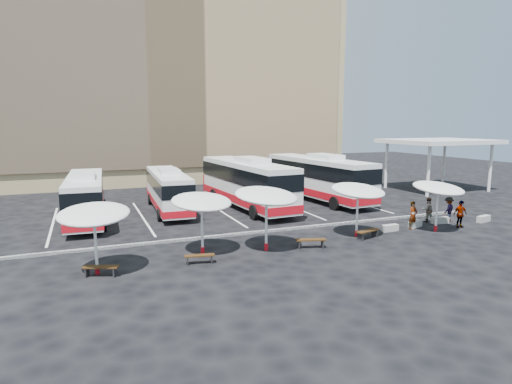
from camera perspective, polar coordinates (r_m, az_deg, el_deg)
name	(u,v)px	position (r m, az deg, el deg)	size (l,w,h in m)	color
ground	(259,235)	(26.50, 0.44, -5.80)	(120.00, 120.00, 0.00)	black
sandstone_building	(162,76)	(56.66, -12.43, 14.83)	(42.00, 18.25, 29.60)	tan
service_canopy	(439,143)	(47.74, 23.16, 6.07)	(10.00, 8.00, 5.20)	white
curb_divider	(256,232)	(26.93, 0.03, -5.39)	(34.00, 0.25, 0.15)	black
bay_lines	(220,211)	(33.83, -4.77, -2.52)	(24.15, 12.00, 0.01)	white
bus_0	(85,196)	(32.35, -21.80, -0.45)	(2.95, 11.21, 3.53)	white
bus_1	(168,189)	(34.26, -11.66, 0.42)	(2.88, 10.85, 3.41)	white
bus_2	(246,182)	(34.77, -1.34, 1.40)	(3.72, 13.38, 4.20)	white
bus_3	(317,176)	(38.55, 8.19, 2.08)	(3.96, 13.42, 4.20)	white
sunshade_0	(94,214)	(20.50, -20.80, -2.80)	(3.73, 3.76, 3.30)	white
sunshade_1	(202,202)	(22.41, -7.26, -1.31)	(3.81, 3.84, 3.29)	white
sunshade_2	(266,196)	(22.80, 1.39, -0.54)	(4.33, 4.35, 3.53)	white
sunshade_3	(358,191)	(26.37, 13.45, 0.18)	(3.73, 3.76, 3.34)	white
sunshade_4	(438,188)	(29.29, 23.14, 0.44)	(3.68, 3.72, 3.27)	white
wood_bench_0	(101,269)	(20.76, -19.99, -9.58)	(1.61, 0.97, 0.48)	#311D0A
wood_bench_1	(200,257)	(21.42, -7.53, -8.58)	(1.51, 0.66, 0.45)	#311D0A
wood_bench_2	(311,241)	(23.96, 7.29, -6.52)	(1.73, 0.91, 0.51)	#311D0A
wood_bench_3	(368,232)	(26.52, 14.68, -5.21)	(1.74, 0.88, 0.51)	#311D0A
conc_bench_0	(390,228)	(28.76, 17.44, -4.59)	(1.12, 0.37, 0.42)	#979791
conc_bench_1	(415,224)	(30.36, 20.47, -4.01)	(1.19, 0.40, 0.45)	#979791
conc_bench_2	(440,220)	(32.14, 23.32, -3.48)	(1.19, 0.40, 0.45)	#979791
conc_bench_3	(484,219)	(33.97, 28.08, -3.17)	(1.16, 0.39, 0.43)	#979791
passenger_0	(413,215)	(29.65, 20.19, -2.93)	(0.67, 0.44, 1.83)	black
passenger_1	(428,210)	(32.09, 21.97, -2.23)	(0.85, 0.66, 1.75)	black
passenger_2	(460,214)	(31.25, 25.58, -2.68)	(1.07, 0.44, 1.82)	black
passenger_3	(448,209)	(32.79, 24.27, -2.13)	(1.14, 0.65, 1.76)	black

